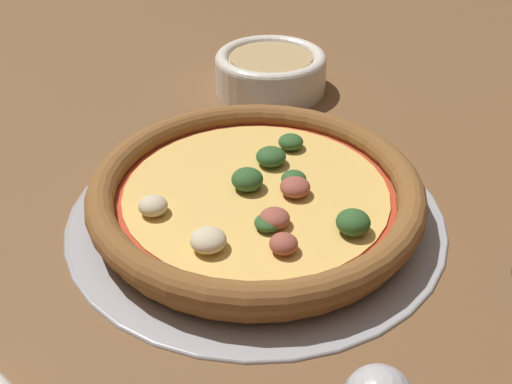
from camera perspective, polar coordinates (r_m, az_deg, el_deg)
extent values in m
plane|color=brown|center=(0.59, 0.00, -2.11)|extent=(3.00, 3.00, 0.00)
cylinder|color=#9E9EA3|center=(0.59, 0.00, -1.92)|extent=(0.36, 0.36, 0.00)
torus|color=#9E9EA3|center=(0.59, 0.00, -1.72)|extent=(0.37, 0.37, 0.01)
cylinder|color=#A86B33|center=(0.58, 0.00, -0.85)|extent=(0.30, 0.30, 0.02)
torus|color=brown|center=(0.57, 0.00, 0.37)|extent=(0.32, 0.32, 0.03)
cylinder|color=#B7381E|center=(0.58, 0.00, -0.09)|extent=(0.27, 0.27, 0.00)
cylinder|color=#E5B75B|center=(0.57, 0.00, 0.09)|extent=(0.25, 0.25, 0.00)
ellipsoid|color=#2D5628|center=(0.57, -0.86, 1.20)|extent=(0.04, 0.04, 0.02)
ellipsoid|color=#2D5628|center=(0.61, 1.44, 3.40)|extent=(0.04, 0.04, 0.02)
ellipsoid|color=beige|center=(0.55, -9.79, -1.29)|extent=(0.04, 0.04, 0.02)
ellipsoid|color=#994C3D|center=(0.56, 3.74, 0.48)|extent=(0.04, 0.04, 0.02)
ellipsoid|color=#2D5628|center=(0.52, 1.14, -2.94)|extent=(0.03, 0.03, 0.01)
ellipsoid|color=#2D5628|center=(0.64, 2.99, 4.87)|extent=(0.03, 0.03, 0.01)
ellipsoid|color=#2D5628|center=(0.58, 3.62, 1.22)|extent=(0.03, 0.03, 0.02)
ellipsoid|color=beige|center=(0.50, -4.72, -4.53)|extent=(0.03, 0.03, 0.02)
ellipsoid|color=#2D5628|center=(0.52, 9.24, -2.86)|extent=(0.04, 0.04, 0.02)
ellipsoid|color=#994C3D|center=(0.50, 2.64, -4.94)|extent=(0.03, 0.03, 0.02)
ellipsoid|color=#994C3D|center=(0.53, 1.78, -2.49)|extent=(0.03, 0.03, 0.01)
cylinder|color=silver|center=(0.83, 1.40, 11.12)|extent=(0.15, 0.15, 0.04)
torus|color=silver|center=(0.82, 1.42, 12.52)|extent=(0.15, 0.15, 0.02)
cylinder|color=tan|center=(0.82, 1.42, 12.65)|extent=(0.11, 0.11, 0.00)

